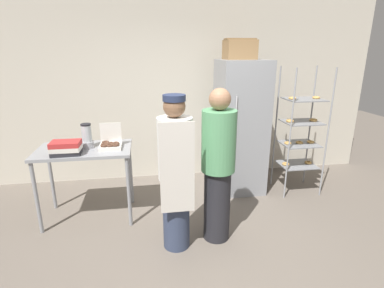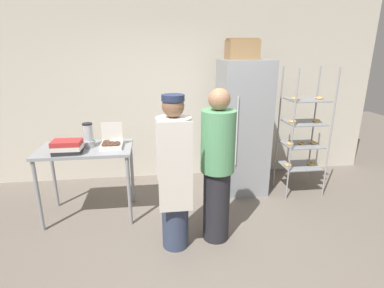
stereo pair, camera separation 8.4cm
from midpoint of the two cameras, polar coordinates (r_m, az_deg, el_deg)
ground_plane at (r=3.20m, az=2.23°, el=-22.19°), size 14.00×14.00×0.00m
back_wall at (r=4.87m, az=-3.07°, el=10.78°), size 6.40×0.12×2.95m
refrigerator at (r=4.43m, az=8.63°, el=3.12°), size 0.67×0.73×1.92m
baking_rack at (r=4.59m, az=19.46°, el=2.04°), size 0.58×0.49×1.83m
prep_counter at (r=3.86m, az=-20.31°, el=-2.38°), size 1.10×0.66×0.91m
donut_box at (r=3.71m, az=-15.93°, el=-0.09°), size 0.26×0.25×0.29m
blender_pitcher at (r=3.81m, az=-19.98°, el=1.26°), size 0.15×0.15×0.30m
binder_stack at (r=3.66m, az=-23.49°, el=-0.69°), size 0.33×0.23×0.15m
cardboard_storage_box at (r=4.39m, az=8.50°, el=17.42°), size 0.42×0.36×0.28m
person_baker at (r=3.04m, az=-3.96°, el=-5.51°), size 0.35×0.37×1.64m
person_customer at (r=3.18m, az=4.22°, el=-4.30°), size 0.36×0.36×1.69m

